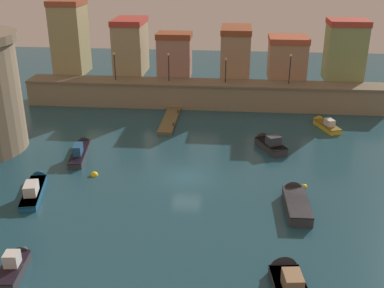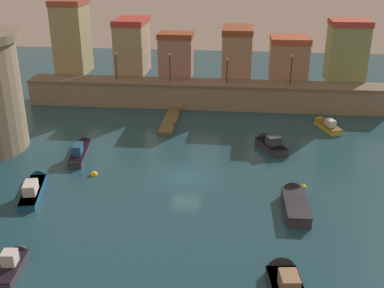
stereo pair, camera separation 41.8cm
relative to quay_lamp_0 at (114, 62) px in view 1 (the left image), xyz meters
name	(u,v)px [view 1 (the left image)]	position (x,y,z in m)	size (l,w,h in m)	color
ground_plane	(187,177)	(11.02, -19.85, -5.45)	(109.10, 109.10, 0.00)	#1E4756
quay_wall	(203,94)	(11.02, 0.00, -3.85)	(44.07, 3.63, 3.18)	gray
old_town_backdrop	(198,48)	(9.98, 4.09, 1.07)	(39.61, 6.21, 9.44)	#9C9162
pier_dock	(170,120)	(7.62, -5.97, -5.27)	(1.63, 8.62, 0.70)	brown
quay_lamp_0	(114,62)	(0.00, 0.00, 0.00)	(0.32, 0.32, 3.42)	black
quay_lamp_1	(169,63)	(6.75, 0.00, 0.04)	(0.32, 0.32, 3.48)	black
quay_lamp_2	(226,66)	(13.74, 0.00, -0.21)	(0.32, 0.32, 3.05)	black
quay_lamp_3	(290,64)	(21.43, 0.00, 0.13)	(0.32, 0.32, 3.65)	black
moored_boat_0	(35,186)	(-1.12, -23.39, -5.06)	(2.77, 6.90, 1.72)	#195689
moored_boat_1	(268,143)	(18.40, -12.47, -4.96)	(3.56, 5.08, 1.96)	#333338
moored_boat_2	(324,124)	(24.96, -6.06, -5.07)	(2.92, 5.12, 1.59)	gold
moored_boat_3	(81,149)	(0.29, -15.67, -5.03)	(2.24, 7.20, 1.79)	#333338
moored_boat_4	(295,199)	(19.91, -23.64, -5.01)	(1.87, 6.19, 1.60)	#333338
moored_boat_5	(287,278)	(18.44, -33.15, -5.05)	(2.40, 4.92, 2.13)	#333338
moored_boat_6	(16,264)	(1.84, -33.48, -4.98)	(1.62, 4.35, 1.77)	#333338
mooring_buoy_0	(304,187)	(21.01, -20.71, -5.45)	(0.51, 0.51, 0.51)	yellow
mooring_buoy_1	(94,175)	(2.90, -20.22, -5.45)	(0.68, 0.68, 0.68)	yellow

